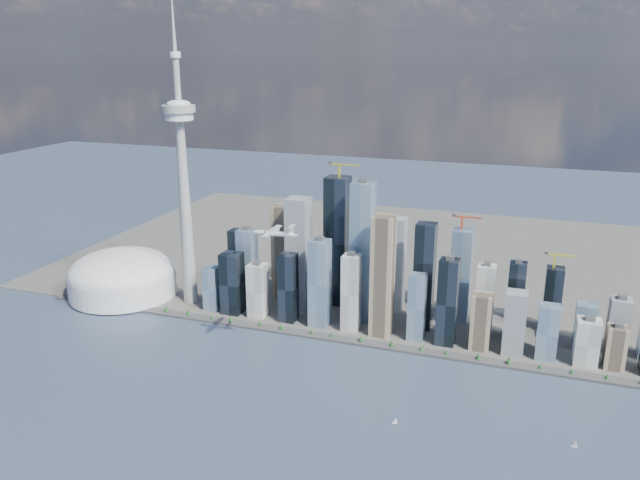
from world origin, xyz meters
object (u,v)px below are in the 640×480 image
(sailboat_east, at_px, (575,445))
(airplane, at_px, (275,233))
(dome_stadium, at_px, (123,276))
(sailboat_west, at_px, (395,421))
(needle_tower, at_px, (183,178))

(sailboat_east, bearing_deg, airplane, -176.71)
(dome_stadium, distance_m, sailboat_west, 637.60)
(needle_tower, distance_m, sailboat_west, 565.99)
(sailboat_west, distance_m, sailboat_east, 212.72)
(sailboat_west, bearing_deg, dome_stadium, 145.99)
(airplane, bearing_deg, dome_stadium, 153.04)
(needle_tower, bearing_deg, airplane, -36.37)
(dome_stadium, distance_m, airplane, 463.15)
(dome_stadium, relative_size, sailboat_east, 18.68)
(dome_stadium, bearing_deg, needle_tower, 4.09)
(dome_stadium, bearing_deg, sailboat_east, -16.12)
(airplane, distance_m, sailboat_east, 457.25)
(needle_tower, height_order, sailboat_east, needle_tower)
(sailboat_east, bearing_deg, sailboat_west, -163.41)
(needle_tower, distance_m, airplane, 314.75)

